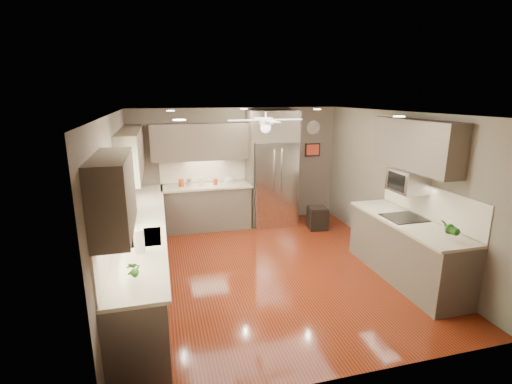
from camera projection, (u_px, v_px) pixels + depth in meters
name	position (u px, v px, depth m)	size (l,w,h in m)	color
floor	(270.00, 269.00, 6.06)	(5.00, 5.00, 0.00)	#441509
ceiling	(271.00, 113.00, 5.43)	(5.00, 5.00, 0.00)	white
wall_back	(237.00, 166.00, 8.08)	(4.50, 4.50, 0.00)	brown
wall_front	(350.00, 264.00, 3.40)	(4.50, 4.50, 0.00)	brown
wall_left	(117.00, 206.00, 5.19)	(5.00, 5.00, 0.00)	brown
wall_right	(397.00, 186.00, 6.30)	(5.00, 5.00, 0.00)	brown
canister_a	(181.00, 183.00, 7.56)	(0.10, 0.10, 0.17)	#993610
canister_b	(189.00, 183.00, 7.62)	(0.10, 0.10, 0.16)	silver
canister_c	(201.00, 181.00, 7.65)	(0.10, 0.10, 0.16)	beige
canister_d	(215.00, 182.00, 7.72)	(0.09, 0.09, 0.13)	#993610
soap_bottle	(132.00, 217.00, 5.36)	(0.09, 0.09, 0.19)	white
potted_plant_left	(133.00, 270.00, 3.68)	(0.14, 0.10, 0.27)	#27621C
potted_plant_right	(449.00, 228.00, 4.75)	(0.17, 0.14, 0.32)	#27621C
bowl	(229.00, 182.00, 7.83)	(0.22, 0.22, 0.05)	beige
left_run	(144.00, 250.00, 5.59)	(0.65, 4.70, 1.45)	brown
back_run	(207.00, 206.00, 7.82)	(1.85, 0.65, 1.45)	brown
uppers	(215.00, 151.00, 6.07)	(4.50, 4.70, 0.95)	brown
window	(113.00, 194.00, 4.65)	(0.05, 1.12, 0.92)	#BFF2B2
sink	(141.00, 239.00, 4.89)	(0.50, 0.70, 0.32)	silver
refrigerator	(272.00, 170.00, 7.95)	(1.06, 0.75, 2.45)	silver
right_run	(406.00, 248.00, 5.66)	(0.70, 2.20, 1.45)	brown
microwave	(408.00, 181.00, 5.67)	(0.43, 0.55, 0.34)	silver
ceiling_fan	(266.00, 123.00, 5.75)	(1.18, 1.18, 0.32)	white
recessed_lights	(262.00, 112.00, 5.79)	(2.84, 3.14, 0.01)	white
wall_clock	(313.00, 128.00, 8.29)	(0.30, 0.03, 0.30)	white
framed_print	(313.00, 150.00, 8.42)	(0.36, 0.03, 0.30)	black
stool	(317.00, 218.00, 7.84)	(0.43, 0.43, 0.46)	black
paper_towel	(139.00, 241.00, 4.38)	(0.12, 0.12, 0.31)	white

